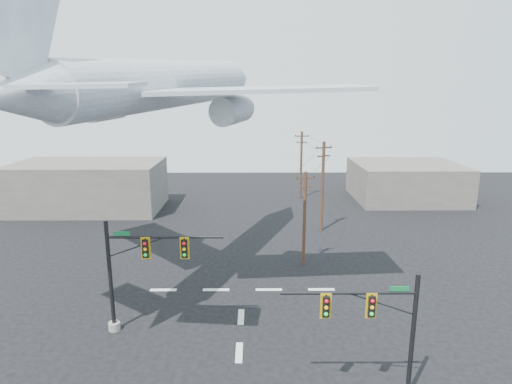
{
  "coord_description": "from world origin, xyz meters",
  "views": [
    {
      "loc": [
        0.83,
        -17.83,
        14.68
      ],
      "look_at": [
        0.98,
        5.0,
        9.28
      ],
      "focal_mm": 30.0,
      "sensor_mm": 36.0,
      "label": 1
    }
  ],
  "objects_px": {
    "airliner": "(167,86)",
    "utility_pole_b": "(323,185)",
    "signal_mast_far": "(135,273)",
    "utility_pole_c": "(301,164)",
    "utility_pole_a": "(304,217)",
    "signal_mast_near": "(384,333)"
  },
  "relations": [
    {
      "from": "airliner",
      "to": "utility_pole_b",
      "type": "bearing_deg",
      "value": -26.29
    },
    {
      "from": "signal_mast_far",
      "to": "airliner",
      "type": "distance_m",
      "value": 13.36
    },
    {
      "from": "utility_pole_c",
      "to": "airliner",
      "type": "xyz_separation_m",
      "value": [
        -12.8,
        -26.83,
        10.17
      ]
    },
    {
      "from": "utility_pole_a",
      "to": "utility_pole_b",
      "type": "relative_size",
      "value": 0.85
    },
    {
      "from": "utility_pole_a",
      "to": "utility_pole_b",
      "type": "distance_m",
      "value": 9.81
    },
    {
      "from": "utility_pole_c",
      "to": "signal_mast_far",
      "type": "bearing_deg",
      "value": -109.63
    },
    {
      "from": "airliner",
      "to": "signal_mast_near",
      "type": "bearing_deg",
      "value": -116.26
    },
    {
      "from": "utility_pole_c",
      "to": "airliner",
      "type": "bearing_deg",
      "value": -112.98
    },
    {
      "from": "signal_mast_near",
      "to": "signal_mast_far",
      "type": "xyz_separation_m",
      "value": [
        -13.43,
        6.17,
        0.36
      ]
    },
    {
      "from": "airliner",
      "to": "utility_pole_a",
      "type": "bearing_deg",
      "value": -52.5
    },
    {
      "from": "signal_mast_near",
      "to": "airliner",
      "type": "height_order",
      "value": "airliner"
    },
    {
      "from": "signal_mast_far",
      "to": "airliner",
      "type": "height_order",
      "value": "airliner"
    },
    {
      "from": "signal_mast_far",
      "to": "utility_pole_c",
      "type": "xyz_separation_m",
      "value": [
        13.87,
        34.06,
        1.02
      ]
    },
    {
      "from": "utility_pole_a",
      "to": "utility_pole_c",
      "type": "distance_m",
      "value": 23.85
    },
    {
      "from": "signal_mast_far",
      "to": "utility_pole_a",
      "type": "bearing_deg",
      "value": 41.76
    },
    {
      "from": "signal_mast_far",
      "to": "utility_pole_c",
      "type": "distance_m",
      "value": 36.79
    },
    {
      "from": "utility_pole_a",
      "to": "airliner",
      "type": "xyz_separation_m",
      "value": [
        -10.5,
        -3.1,
        10.77
      ]
    },
    {
      "from": "signal_mast_near",
      "to": "utility_pole_c",
      "type": "xyz_separation_m",
      "value": [
        0.44,
        40.24,
        1.38
      ]
    },
    {
      "from": "utility_pole_b",
      "to": "airliner",
      "type": "height_order",
      "value": "airliner"
    },
    {
      "from": "signal_mast_far",
      "to": "utility_pole_a",
      "type": "relative_size",
      "value": 0.89
    },
    {
      "from": "utility_pole_a",
      "to": "utility_pole_c",
      "type": "bearing_deg",
      "value": 69.39
    },
    {
      "from": "signal_mast_far",
      "to": "utility_pole_c",
      "type": "relative_size",
      "value": 0.78
    }
  ]
}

